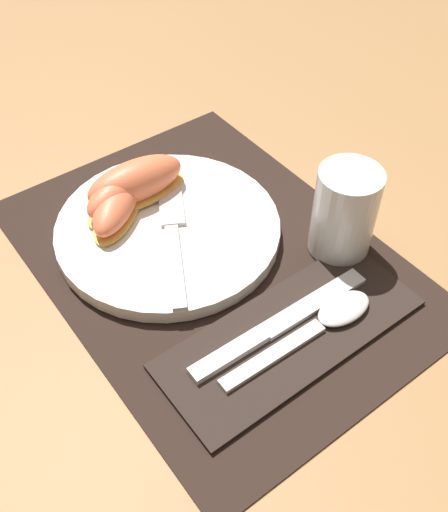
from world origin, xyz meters
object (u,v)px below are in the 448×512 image
Objects in this scene: knife at (277,325)px; fork at (172,231)px; plate at (168,229)px; citrus_wedge_1 at (124,190)px; citrus_wedge_0 at (136,183)px; spoon at (325,320)px; citrus_wedge_2 at (117,202)px; juice_glass at (344,216)px.

fork reaches higher than knife.
fork reaches higher than plate.
plate is 0.07m from citrus_wedge_1.
citrus_wedge_0 is 0.02m from citrus_wedge_1.
citrus_wedge_0 is (-0.25, -0.05, 0.03)m from spoon.
citrus_wedge_0 is 0.03m from citrus_wedge_2.
citrus_wedge_2 is (0.01, -0.01, -0.00)m from citrus_wedge_1.
knife is at bearing 6.13° from fork.
juice_glass is at bearing 109.76° from knife.
juice_glass is 0.24m from citrus_wedge_1.
juice_glass is 0.49× the size of knife.
citrus_wedge_0 is at bearing 89.71° from citrus_wedge_1.
citrus_wedge_0 reaches higher than plate.
plate is 2.02× the size of citrus_wedge_1.
plate reaches higher than spoon.
citrus_wedge_1 reaches higher than spoon.
citrus_wedge_1 is (-0.06, -0.02, 0.02)m from plate.
plate is 1.19× the size of knife.
fork is at bearing -173.87° from knife.
spoon is 0.26m from citrus_wedge_0.
knife is 0.23m from citrus_wedge_1.
plate is 1.44× the size of fork.
fork is 1.40× the size of citrus_wedge_1.
juice_glass is at bearing 129.14° from spoon.
plate is 0.06m from citrus_wedge_0.
citrus_wedge_1 is at bearing -172.43° from knife.
juice_glass is at bearing 47.59° from plate.
plate is at bearing -165.01° from spoon.
spoon is 0.26m from citrus_wedge_2.
plate is at bearing 163.04° from fork.
citrus_wedge_2 is at bearing -160.78° from spoon.
spoon is 1.45× the size of citrus_wedge_0.
knife is 1.70× the size of citrus_wedge_1.
knife is (0.17, 0.01, -0.00)m from plate.
citrus_wedge_0 is at bearing -167.75° from spoon.
knife is at bearing 7.57° from citrus_wedge_1.
plate is 2.02× the size of citrus_wedge_0.
plate is 0.02m from fork.
citrus_wedge_0 is (-0.23, -0.01, 0.03)m from knife.
fork is at bearing -16.96° from plate.
knife is 1.79× the size of citrus_wedge_2.
fork is (-0.18, -0.06, 0.01)m from spoon.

